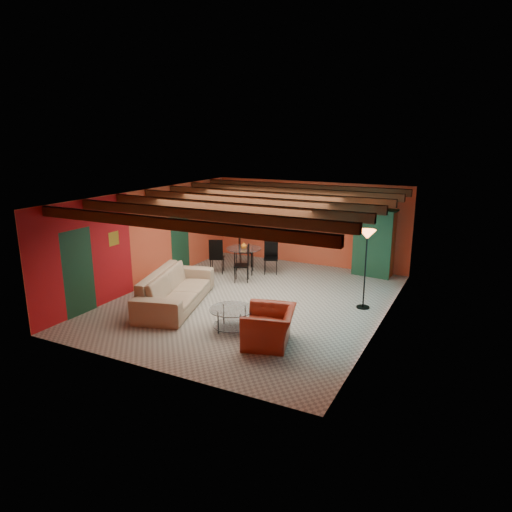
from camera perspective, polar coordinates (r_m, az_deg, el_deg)
The scene contains 11 objects.
room at distance 11.43m, azimuth -0.20°, elevation 5.78°, with size 6.52×8.01×2.71m.
sofa at distance 11.69m, azimuth -9.84°, elevation -3.98°, with size 2.96×1.16×0.87m, color #94795F.
armchair at distance 9.49m, azimuth 1.65°, elevation -8.69°, with size 1.14×1.00×0.74m, color maroon.
coffee_table at distance 10.18m, azimuth -2.97°, elevation -7.76°, with size 0.98×0.98×0.50m, color white, non-canonical shape.
dining_table at distance 14.14m, azimuth -1.51°, elevation 0.02°, with size 2.11×2.11×1.10m, color white, non-canonical shape.
armoire at distance 14.32m, azimuth 14.31°, elevation 1.53°, with size 1.12×0.55×1.96m, color brown.
floor_lamp at distance 11.49m, azimuth 13.30°, elevation -1.61°, with size 0.40×0.40×1.97m, color black, non-canonical shape.
ceiling_fan at distance 11.33m, azimuth -0.46°, elevation 5.69°, with size 1.50×1.50×0.44m, color #472614, non-canonical shape.
painting at distance 15.36m, azimuth 3.32°, elevation 5.40°, with size 1.05×0.03×0.65m, color black.
potted_plant at distance 14.10m, azimuth 14.63°, elevation 6.35°, with size 0.42×0.37×0.47m, color #26661E.
vase at distance 13.99m, azimuth -1.52°, elevation 2.57°, with size 0.18×0.18×0.19m, color orange.
Camera 1 is at (5.11, -9.95, 4.15)m, focal length 32.48 mm.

